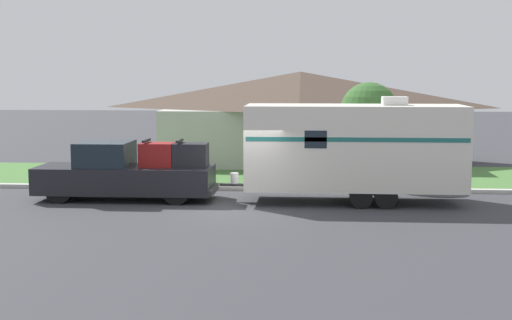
# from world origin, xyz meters

# --- Properties ---
(ground_plane) EXTENTS (120.00, 120.00, 0.00)m
(ground_plane) POSITION_xyz_m (0.00, 0.00, 0.00)
(ground_plane) COLOR #38383D
(curb_strip) EXTENTS (80.00, 0.30, 0.14)m
(curb_strip) POSITION_xyz_m (0.00, 3.75, 0.07)
(curb_strip) COLOR beige
(curb_strip) RESTS_ON ground_plane
(lawn_strip) EXTENTS (80.00, 7.00, 0.03)m
(lawn_strip) POSITION_xyz_m (0.00, 7.40, 0.01)
(lawn_strip) COLOR #477538
(lawn_strip) RESTS_ON ground_plane
(house_across_street) EXTENTS (13.73, 8.36, 4.38)m
(house_across_street) POSITION_xyz_m (1.66, 12.93, 2.27)
(house_across_street) COLOR #B2B2A8
(house_across_street) RESTS_ON ground_plane
(pickup_truck) EXTENTS (6.08, 2.02, 2.07)m
(pickup_truck) POSITION_xyz_m (-4.11, 1.53, 0.92)
(pickup_truck) COLOR black
(pickup_truck) RESTS_ON ground_plane
(travel_trailer) EXTENTS (8.08, 2.43, 3.53)m
(travel_trailer) POSITION_xyz_m (3.57, 1.53, 1.86)
(travel_trailer) COLOR black
(travel_trailer) RESTS_ON ground_plane
(mailbox) EXTENTS (0.48, 0.20, 1.26)m
(mailbox) POSITION_xyz_m (6.61, 4.30, 0.97)
(mailbox) COLOR brown
(mailbox) RESTS_ON ground_plane
(tree_in_yard) EXTENTS (2.21, 2.21, 3.96)m
(tree_in_yard) POSITION_xyz_m (4.37, 5.56, 2.83)
(tree_in_yard) COLOR brown
(tree_in_yard) RESTS_ON ground_plane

